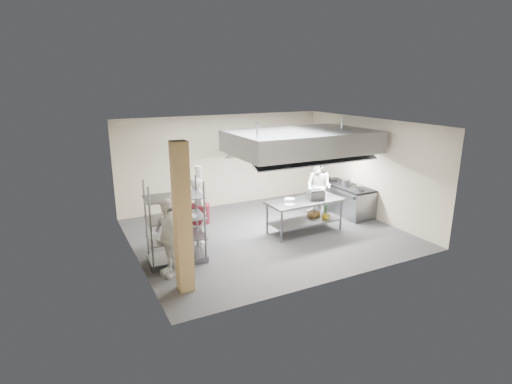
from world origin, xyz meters
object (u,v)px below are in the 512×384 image
island (305,216)px  cooking_range (345,200)px  chef_line (319,187)px  griddle (316,194)px  pass_rack (175,222)px  chef_plating (169,237)px  stockpot (346,183)px  chef_head (198,210)px

island → cooking_range: size_ratio=1.07×
chef_line → griddle: chef_line is taller
pass_rack → cooking_range: (5.77, 1.08, -0.55)m
chef_plating → stockpot: 6.22m
chef_head → griddle: bearing=-106.8°
island → griddle: 0.67m
chef_line → stockpot: (0.83, -0.28, 0.11)m
stockpot → cooking_range: bearing=54.0°
chef_head → chef_line: bearing=-90.6°
chef_line → chef_plating: chef_line is taller
pass_rack → chef_line: pass_rack is taller
cooking_range → stockpot: 0.59m
island → cooking_range: island is taller
griddle → island: bearing=-165.8°
island → chef_head: 2.94m
chef_head → chef_plating: (-1.16, -1.42, -0.01)m
griddle → stockpot: size_ratio=1.49×
pass_rack → chef_line: 5.04m
pass_rack → griddle: (4.05, 0.28, 0.05)m
pass_rack → griddle: 4.06m
griddle → cooking_range: bearing=34.9°
island → chef_line: (1.19, 1.02, 0.44)m
pass_rack → chef_head: size_ratio=1.11×
island → griddle: size_ratio=4.92×
cooking_range → griddle: bearing=-155.1°
stockpot → chef_line: bearing=161.2°
island → cooking_range: bearing=19.3°
chef_line → stockpot: chef_line is taller
island → stockpot: size_ratio=7.33×
cooking_range → pass_rack: bearing=-169.4°
chef_line → stockpot: 0.89m
island → stockpot: 2.22m
island → chef_line: chef_line is taller
chef_plating → chef_head: bearing=126.5°
cooking_range → griddle: griddle is taller
chef_head → stockpot: bearing=-94.9°
pass_rack → chef_head: bearing=48.8°
chef_plating → cooking_range: bearing=90.7°
chef_line → stockpot: bearing=50.3°
cooking_range → griddle: (-1.72, -0.80, 0.60)m
chef_head → chef_line: 4.05m
griddle → pass_rack: bearing=-166.0°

